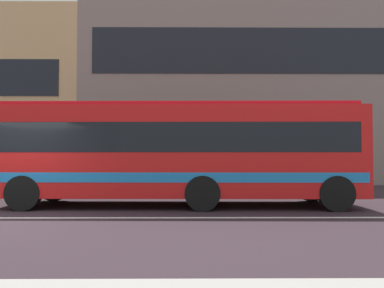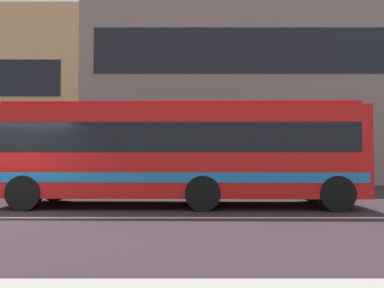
# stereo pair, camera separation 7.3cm
# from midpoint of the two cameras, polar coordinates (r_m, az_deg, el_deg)

# --- Properties ---
(ground_plane) EXTENTS (160.00, 160.00, 0.00)m
(ground_plane) POSITION_cam_midpoint_polar(r_m,az_deg,el_deg) (10.49, -27.19, -10.15)
(ground_plane) COLOR #302229
(lane_centre_line) EXTENTS (60.00, 0.16, 0.01)m
(lane_centre_line) POSITION_cam_midpoint_polar(r_m,az_deg,el_deg) (10.49, -27.19, -10.13)
(lane_centre_line) COLOR silver
(lane_centre_line) RESTS_ON ground_plane
(hedge_row_far) EXTENTS (12.63, 1.10, 0.97)m
(hedge_row_far) POSITION_cam_midpoint_polar(r_m,az_deg,el_deg) (15.14, -3.50, -5.91)
(hedge_row_far) COLOR #367431
(hedge_row_far) RESTS_ON ground_plane
(apartment_block_right) EXTENTS (20.55, 9.81, 12.45)m
(apartment_block_right) POSITION_cam_midpoint_polar(r_m,az_deg,el_deg) (25.21, 9.69, 8.82)
(apartment_block_right) COLOR gray
(apartment_block_right) RESTS_ON ground_plane
(transit_bus) EXTENTS (10.88, 2.75, 3.13)m
(transit_bus) POSITION_cam_midpoint_polar(r_m,az_deg,el_deg) (11.52, -1.55, -0.99)
(transit_bus) COLOR red
(transit_bus) RESTS_ON ground_plane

